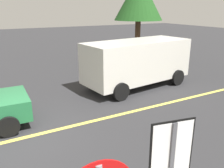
% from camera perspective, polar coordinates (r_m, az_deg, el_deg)
% --- Properties ---
extents(ground_plane, '(80.00, 80.00, 0.00)m').
position_cam_1_polar(ground_plane, '(7.63, -22.03, -12.31)').
color(ground_plane, '#2D2D30').
extents(lane_marking_centre, '(28.00, 0.16, 0.01)m').
position_cam_1_polar(lane_marking_centre, '(8.37, -1.17, -8.07)').
color(lane_marking_centre, '#E0D14C').
extents(white_van, '(5.41, 2.77, 2.20)m').
position_cam_1_polar(white_van, '(11.34, 5.99, 5.55)').
color(white_van, silver).
rests_on(white_van, ground_plane).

